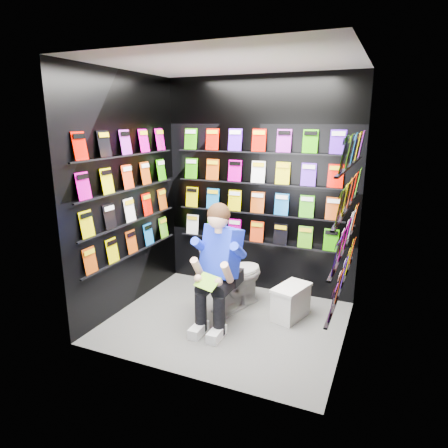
% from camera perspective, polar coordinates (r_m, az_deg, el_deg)
% --- Properties ---
extents(floor, '(2.40, 2.40, 0.00)m').
position_cam_1_polar(floor, '(4.39, 0.31, -13.77)').
color(floor, '#5F5F5D').
rests_on(floor, ground).
extents(ceiling, '(2.40, 2.40, 0.00)m').
position_cam_1_polar(ceiling, '(3.90, 0.37, 22.16)').
color(ceiling, white).
rests_on(ceiling, floor).
extents(wall_back, '(2.40, 0.04, 2.60)m').
position_cam_1_polar(wall_back, '(4.86, 4.98, 5.24)').
color(wall_back, black).
rests_on(wall_back, floor).
extents(wall_front, '(2.40, 0.04, 2.60)m').
position_cam_1_polar(wall_front, '(3.07, -6.98, -0.37)').
color(wall_front, black).
rests_on(wall_front, floor).
extents(wall_left, '(0.04, 2.00, 2.60)m').
position_cam_1_polar(wall_left, '(4.54, -13.77, 4.20)').
color(wall_left, black).
rests_on(wall_left, floor).
extents(wall_right, '(0.04, 2.00, 2.60)m').
position_cam_1_polar(wall_right, '(3.66, 17.93, 1.44)').
color(wall_right, black).
rests_on(wall_right, floor).
extents(comics_back, '(2.10, 0.06, 1.37)m').
position_cam_1_polar(comics_back, '(4.84, 4.87, 5.25)').
color(comics_back, red).
rests_on(comics_back, wall_back).
extents(comics_left, '(0.06, 1.70, 1.37)m').
position_cam_1_polar(comics_left, '(4.52, -13.47, 4.24)').
color(comics_left, red).
rests_on(comics_left, wall_left).
extents(comics_right, '(0.06, 1.70, 1.37)m').
position_cam_1_polar(comics_right, '(3.66, 17.47, 1.56)').
color(comics_right, red).
rests_on(comics_right, wall_right).
extents(toilet, '(0.64, 0.85, 0.73)m').
position_cam_1_polar(toilet, '(4.58, 1.63, -7.45)').
color(toilet, silver).
rests_on(toilet, floor).
extents(longbox, '(0.36, 0.49, 0.33)m').
position_cam_1_polar(longbox, '(4.46, 9.52, -11.10)').
color(longbox, white).
rests_on(longbox, floor).
extents(longbox_lid, '(0.39, 0.52, 0.03)m').
position_cam_1_polar(longbox_lid, '(4.39, 9.63, -8.95)').
color(longbox_lid, white).
rests_on(longbox_lid, longbox).
extents(reader, '(0.74, 0.89, 1.41)m').
position_cam_1_polar(reader, '(4.11, -0.30, -4.06)').
color(reader, '#081CBF').
rests_on(reader, toilet).
extents(held_comic, '(0.28, 0.22, 0.11)m').
position_cam_1_polar(held_comic, '(3.88, -2.39, -8.26)').
color(held_comic, '#219448').
rests_on(held_comic, reader).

